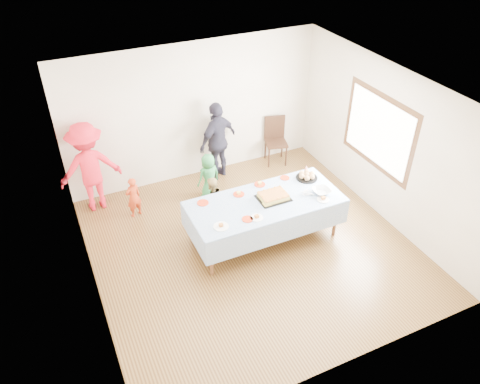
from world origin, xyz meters
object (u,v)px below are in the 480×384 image
object	(u,v)px
party_table	(265,204)
birthday_cake	(273,196)
adult_left	(89,167)
dining_chair	(275,137)

from	to	relation	value
party_table	birthday_cake	bearing A→B (deg)	2.99
adult_left	dining_chair	bearing A→B (deg)	178.25
party_table	birthday_cake	xyz separation A→B (m)	(0.15, 0.01, 0.10)
dining_chair	birthday_cake	bearing A→B (deg)	-104.02
dining_chair	adult_left	distance (m)	3.78
birthday_cake	dining_chair	size ratio (longest dim) A/B	0.52
birthday_cake	dining_chair	xyz separation A→B (m)	(1.23, 2.18, -0.28)
birthday_cake	dining_chair	world-z (taller)	dining_chair
dining_chair	adult_left	world-z (taller)	adult_left
party_table	adult_left	xyz separation A→B (m)	(-2.39, 2.11, 0.12)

